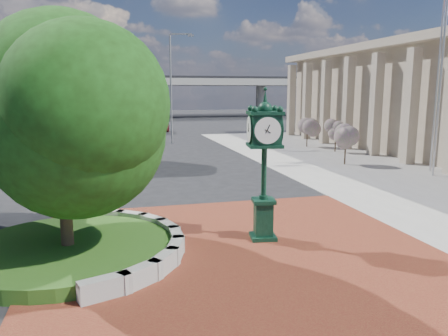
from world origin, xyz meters
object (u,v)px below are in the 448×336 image
flagpole_a (441,76)px  street_lamp_near (173,80)px  street_lamp_far (142,89)px  post_clock (264,159)px  flagpole_b (438,82)px  parked_car (160,126)px

flagpole_a → street_lamp_near: flagpole_a is taller
street_lamp_near → street_lamp_far: 12.27m
post_clock → street_lamp_far: street_lamp_far is taller
post_clock → flagpole_b: (13.91, 9.08, 2.69)m
flagpole_a → flagpole_b: bearing=56.2°
parked_car → street_lamp_near: size_ratio=0.46×
parked_car → flagpole_a: bearing=-53.1°
post_clock → parked_car: post_clock is taller
post_clock → flagpole_b: flagpole_b is taller
flagpole_a → flagpole_b: size_ratio=1.06×
parked_car → flagpole_a: size_ratio=0.41×
flagpole_b → post_clock: bearing=-146.9°
post_clock → flagpole_b: 16.83m
flagpole_a → street_lamp_far: bearing=114.3°
post_clock → flagpole_b: size_ratio=0.47×
post_clock → flagpole_a: bearing=31.1°
parked_car → flagpole_b: bearing=-51.0°
post_clock → street_lamp_far: bearing=91.7°
post_clock → street_lamp_far: size_ratio=0.56×
parked_car → flagpole_b: flagpole_b is taller
parked_car → flagpole_a: flagpole_a is taller
flagpole_b → parked_car: bearing=114.4°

